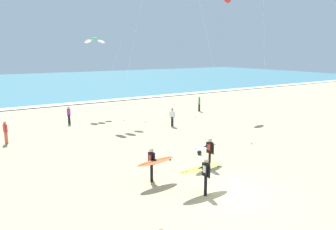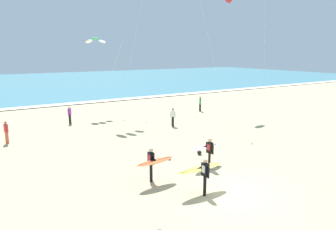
{
  "view_description": "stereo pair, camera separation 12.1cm",
  "coord_description": "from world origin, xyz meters",
  "px_view_note": "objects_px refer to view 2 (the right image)",
  "views": [
    {
      "loc": [
        -9.18,
        -9.52,
        6.24
      ],
      "look_at": [
        0.57,
        6.0,
        2.46
      ],
      "focal_mm": 32.85,
      "sensor_mm": 36.0,
      "label": 1
    },
    {
      "loc": [
        -9.07,
        -9.58,
        6.24
      ],
      "look_at": [
        0.57,
        6.0,
        2.46
      ],
      "focal_mm": 32.85,
      "sensor_mm": 36.0,
      "label": 2
    }
  ],
  "objects_px": {
    "surfer_trailing": "(202,171)",
    "kite_arc_emerald_distant": "(96,41)",
    "bystander_red_top": "(6,132)",
    "bystander_purple_top": "(70,115)",
    "surfer_third": "(207,149)",
    "surfer_lead": "(153,162)",
    "bystander_white_top": "(173,117)",
    "beach_ball": "(199,153)",
    "bystander_green_top": "(200,104)"
  },
  "relations": [
    {
      "from": "kite_arc_emerald_distant",
      "to": "bystander_purple_top",
      "type": "xyz_separation_m",
      "value": [
        -3.69,
        -3.01,
        -6.5
      ]
    },
    {
      "from": "surfer_lead",
      "to": "bystander_white_top",
      "type": "height_order",
      "value": "surfer_lead"
    },
    {
      "from": "surfer_trailing",
      "to": "surfer_third",
      "type": "bearing_deg",
      "value": 47.26
    },
    {
      "from": "surfer_trailing",
      "to": "kite_arc_emerald_distant",
      "type": "height_order",
      "value": "kite_arc_emerald_distant"
    },
    {
      "from": "surfer_third",
      "to": "bystander_green_top",
      "type": "height_order",
      "value": "surfer_third"
    },
    {
      "from": "bystander_red_top",
      "to": "bystander_green_top",
      "type": "bearing_deg",
      "value": 7.24
    },
    {
      "from": "surfer_third",
      "to": "kite_arc_emerald_distant",
      "type": "xyz_separation_m",
      "value": [
        0.01,
        17.55,
        6.27
      ]
    },
    {
      "from": "bystander_purple_top",
      "to": "bystander_white_top",
      "type": "bearing_deg",
      "value": -37.46
    },
    {
      "from": "bystander_green_top",
      "to": "bystander_red_top",
      "type": "bearing_deg",
      "value": -172.76
    },
    {
      "from": "surfer_lead",
      "to": "kite_arc_emerald_distant",
      "type": "relative_size",
      "value": 0.27
    },
    {
      "from": "bystander_white_top",
      "to": "bystander_purple_top",
      "type": "relative_size",
      "value": 1.0
    },
    {
      "from": "beach_ball",
      "to": "surfer_trailing",
      "type": "bearing_deg",
      "value": -126.16
    },
    {
      "from": "surfer_lead",
      "to": "bystander_red_top",
      "type": "distance_m",
      "value": 12.28
    },
    {
      "from": "surfer_lead",
      "to": "surfer_trailing",
      "type": "distance_m",
      "value": 2.55
    },
    {
      "from": "kite_arc_emerald_distant",
      "to": "bystander_red_top",
      "type": "distance_m",
      "value": 12.93
    },
    {
      "from": "bystander_purple_top",
      "to": "beach_ball",
      "type": "xyz_separation_m",
      "value": [
        4.63,
        -12.63,
        -0.67
      ]
    },
    {
      "from": "bystander_green_top",
      "to": "bystander_white_top",
      "type": "relative_size",
      "value": 1.0
    },
    {
      "from": "surfer_lead",
      "to": "bystander_red_top",
      "type": "relative_size",
      "value": 1.32
    },
    {
      "from": "bystander_red_top",
      "to": "beach_ball",
      "type": "height_order",
      "value": "bystander_red_top"
    },
    {
      "from": "surfer_lead",
      "to": "bystander_green_top",
      "type": "xyz_separation_m",
      "value": [
        13.15,
        13.36,
        -0.23
      ]
    },
    {
      "from": "bystander_purple_top",
      "to": "surfer_lead",
      "type": "bearing_deg",
      "value": -89.15
    },
    {
      "from": "kite_arc_emerald_distant",
      "to": "bystander_white_top",
      "type": "bearing_deg",
      "value": -67.56
    },
    {
      "from": "surfer_third",
      "to": "bystander_red_top",
      "type": "relative_size",
      "value": 1.34
    },
    {
      "from": "bystander_white_top",
      "to": "beach_ball",
      "type": "bearing_deg",
      "value": -110.05
    },
    {
      "from": "bystander_white_top",
      "to": "surfer_lead",
      "type": "bearing_deg",
      "value": -127.39
    },
    {
      "from": "bystander_purple_top",
      "to": "beach_ball",
      "type": "distance_m",
      "value": 13.47
    },
    {
      "from": "surfer_trailing",
      "to": "beach_ball",
      "type": "bearing_deg",
      "value": 53.84
    },
    {
      "from": "bystander_red_top",
      "to": "bystander_white_top",
      "type": "bearing_deg",
      "value": -8.36
    },
    {
      "from": "bystander_purple_top",
      "to": "beach_ball",
      "type": "height_order",
      "value": "bystander_purple_top"
    },
    {
      "from": "surfer_trailing",
      "to": "bystander_white_top",
      "type": "bearing_deg",
      "value": 63.34
    },
    {
      "from": "bystander_green_top",
      "to": "beach_ball",
      "type": "distance_m",
      "value": 14.3
    },
    {
      "from": "beach_ball",
      "to": "bystander_white_top",
      "type": "bearing_deg",
      "value": 69.95
    },
    {
      "from": "bystander_purple_top",
      "to": "surfer_third",
      "type": "bearing_deg",
      "value": -75.8
    },
    {
      "from": "surfer_trailing",
      "to": "surfer_third",
      "type": "height_order",
      "value": "same"
    },
    {
      "from": "surfer_trailing",
      "to": "kite_arc_emerald_distant",
      "type": "xyz_separation_m",
      "value": [
        2.17,
        19.89,
        6.26
      ]
    },
    {
      "from": "bystander_purple_top",
      "to": "bystander_red_top",
      "type": "relative_size",
      "value": 1.0
    },
    {
      "from": "kite_arc_emerald_distant",
      "to": "surfer_lead",
      "type": "bearing_deg",
      "value": -101.1
    },
    {
      "from": "kite_arc_emerald_distant",
      "to": "bystander_white_top",
      "type": "height_order",
      "value": "kite_arc_emerald_distant"
    },
    {
      "from": "surfer_trailing",
      "to": "bystander_purple_top",
      "type": "height_order",
      "value": "surfer_trailing"
    },
    {
      "from": "beach_ball",
      "to": "kite_arc_emerald_distant",
      "type": "bearing_deg",
      "value": 93.43
    },
    {
      "from": "surfer_trailing",
      "to": "bystander_purple_top",
      "type": "relative_size",
      "value": 1.54
    },
    {
      "from": "surfer_trailing",
      "to": "kite_arc_emerald_distant",
      "type": "bearing_deg",
      "value": 83.78
    },
    {
      "from": "surfer_third",
      "to": "kite_arc_emerald_distant",
      "type": "height_order",
      "value": "kite_arc_emerald_distant"
    },
    {
      "from": "surfer_trailing",
      "to": "beach_ball",
      "type": "height_order",
      "value": "surfer_trailing"
    },
    {
      "from": "surfer_lead",
      "to": "bystander_white_top",
      "type": "distance_m",
      "value": 11.53
    },
    {
      "from": "surfer_third",
      "to": "bystander_purple_top",
      "type": "bearing_deg",
      "value": 104.2
    },
    {
      "from": "surfer_trailing",
      "to": "bystander_red_top",
      "type": "xyz_separation_m",
      "value": [
        -6.77,
        13.18,
        -0.24
      ]
    },
    {
      "from": "bystander_white_top",
      "to": "surfer_trailing",
      "type": "bearing_deg",
      "value": -116.66
    },
    {
      "from": "surfer_trailing",
      "to": "bystander_white_top",
      "type": "xyz_separation_m",
      "value": [
        5.7,
        11.35,
        -0.24
      ]
    },
    {
      "from": "surfer_lead",
      "to": "surfer_trailing",
      "type": "bearing_deg",
      "value": -59.19
    }
  ]
}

